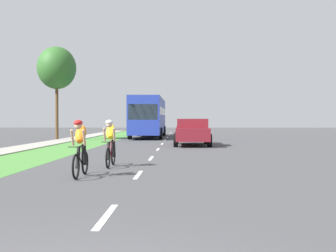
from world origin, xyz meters
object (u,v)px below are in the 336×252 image
(cyclist_lead, at_px, (80,148))
(cyclist_trailing, at_px, (110,143))
(pickup_maroon, at_px, (192,132))
(bus_blue, at_px, (149,115))
(street_tree_near, at_px, (57,68))

(cyclist_lead, height_order, cyclist_trailing, same)
(pickup_maroon, distance_m, bus_blue, 12.15)
(cyclist_lead, relative_size, cyclist_trailing, 1.00)
(pickup_maroon, relative_size, bus_blue, 0.44)
(street_tree_near, bearing_deg, cyclist_lead, -71.53)
(cyclist_lead, xyz_separation_m, cyclist_trailing, (0.42, 2.48, 0.00))
(pickup_maroon, bearing_deg, bus_blue, 107.12)
(cyclist_trailing, xyz_separation_m, pickup_maroon, (3.05, 11.64, 0.02))
(cyclist_lead, xyz_separation_m, bus_blue, (-0.09, 25.67, 1.17))
(cyclist_lead, height_order, street_tree_near, street_tree_near)
(pickup_maroon, xyz_separation_m, street_tree_near, (-10.42, 6.71, 4.80))
(bus_blue, xyz_separation_m, street_tree_near, (-6.86, -4.85, 3.64))
(cyclist_lead, xyz_separation_m, street_tree_near, (-6.95, 20.82, 4.81))
(street_tree_near, bearing_deg, bus_blue, 35.26)
(pickup_maroon, bearing_deg, cyclist_lead, -103.80)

